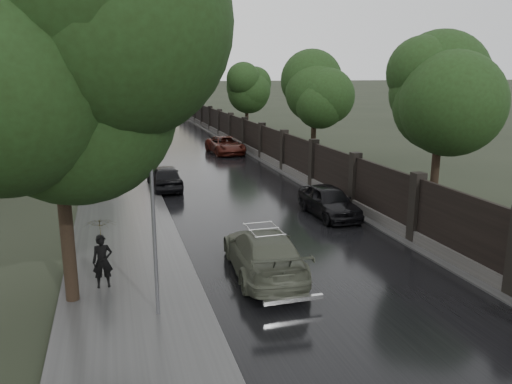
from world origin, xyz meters
name	(u,v)px	position (x,y,z in m)	size (l,w,h in m)	color
ground	(371,317)	(0.00, 0.00, 0.00)	(800.00, 800.00, 0.00)	black
road	(125,90)	(0.00, 190.00, 0.01)	(8.00, 420.00, 0.02)	black
sidewalk_left	(109,90)	(-6.00, 190.00, 0.08)	(4.00, 420.00, 0.16)	#2D2D2D
verge_right	(140,90)	(5.50, 190.00, 0.04)	(3.00, 420.00, 0.08)	#2D2D2D
fence_right	(239,134)	(4.60, 32.01, 1.01)	(0.45, 75.72, 2.70)	#383533
tree_left_near	(52,68)	(-7.60, 3.00, 6.42)	(5.44, 5.44, 9.16)	black
tree_left_far	(84,87)	(-8.00, 30.00, 5.24)	(4.25, 4.25, 7.39)	black
tree_right_a	(441,105)	(7.50, 8.00, 4.95)	(4.08, 4.08, 7.01)	black
tree_right_b	(315,93)	(7.50, 22.00, 4.95)	(4.08, 4.08, 7.01)	black
tree_right_c	(247,86)	(7.50, 40.00, 4.95)	(4.08, 4.08, 7.01)	black
lamp_post	(154,222)	(-5.40, 1.50, 2.67)	(0.25, 0.12, 5.11)	#59595E
traffic_light	(140,130)	(-4.30, 24.99, 2.40)	(0.16, 0.32, 4.00)	#59595E
stalinist_tower	(114,15)	(0.00, 300.00, 38.38)	(92.00, 30.00, 159.00)	tan
volga_sedan	(264,252)	(-1.85, 3.62, 0.73)	(2.04, 5.03, 1.46)	#464B3C
hatchback_left	(165,177)	(-3.59, 16.54, 0.71)	(1.67, 4.14, 1.41)	black
car_right_near	(329,201)	(2.91, 9.12, 0.70)	(1.66, 4.13, 1.41)	black
car_right_far	(225,145)	(2.43, 27.91, 0.69)	(2.29, 4.97, 1.38)	#33100B
pedestrian_umbrella	(100,233)	(-6.76, 3.65, 1.81)	(0.94, 0.96, 2.49)	black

